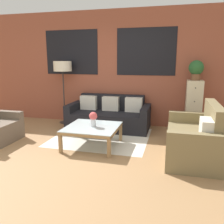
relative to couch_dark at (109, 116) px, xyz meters
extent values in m
plane|color=#9E754C|center=(-0.16, -1.95, -0.29)|extent=(16.00, 16.00, 0.00)
cube|color=brown|center=(-0.16, 0.49, 1.11)|extent=(8.40, 0.08, 2.80)
cube|color=black|center=(-1.11, 0.44, 1.51)|extent=(1.40, 0.01, 1.10)
cube|color=black|center=(0.79, 0.44, 1.51)|extent=(1.40, 0.01, 1.10)
cube|color=silver|center=(0.03, -0.72, -0.28)|extent=(1.97, 1.75, 0.00)
cube|color=black|center=(0.00, -0.13, -0.09)|extent=(1.60, 0.72, 0.40)
cube|color=black|center=(0.00, 0.31, 0.10)|extent=(1.60, 0.16, 0.78)
cube|color=black|center=(-0.88, -0.05, 0.00)|extent=(0.16, 0.88, 0.58)
cube|color=black|center=(0.88, -0.05, 0.00)|extent=(0.16, 0.88, 0.58)
cube|color=silver|center=(-0.57, 0.15, 0.28)|extent=(0.40, 0.16, 0.34)
cube|color=beige|center=(0.00, 0.15, 0.28)|extent=(0.40, 0.16, 0.34)
cube|color=silver|center=(0.57, 0.15, 0.28)|extent=(0.40, 0.16, 0.34)
cube|color=olive|center=(1.72, -1.32, -0.08)|extent=(0.64, 1.25, 0.42)
cube|color=olive|center=(2.12, -1.32, 0.17)|extent=(0.16, 1.25, 0.92)
cube|color=olive|center=(1.80, -0.62, 0.02)|extent=(0.80, 0.14, 0.62)
cube|color=olive|center=(1.80, -2.01, 0.02)|extent=(0.80, 0.14, 0.62)
cube|color=silver|center=(1.96, -1.72, 0.30)|extent=(0.16, 0.40, 0.34)
cube|color=#6B5B4C|center=(-1.97, -1.17, -0.01)|extent=(0.80, 0.14, 0.56)
cube|color=silver|center=(0.03, -1.29, 0.10)|extent=(0.96, 0.96, 0.01)
cube|color=#99754C|center=(0.03, -1.75, 0.07)|extent=(0.96, 0.05, 0.05)
cube|color=#99754C|center=(0.03, -0.84, 0.07)|extent=(0.96, 0.05, 0.05)
cube|color=#99754C|center=(-0.43, -1.29, 0.07)|extent=(0.05, 0.96, 0.05)
cube|color=#99754C|center=(0.48, -1.29, 0.07)|extent=(0.05, 0.96, 0.05)
cube|color=#99754C|center=(-0.42, -1.74, -0.09)|extent=(0.06, 0.05, 0.38)
cube|color=#99754C|center=(0.47, -1.74, -0.09)|extent=(0.05, 0.05, 0.38)
cube|color=#99754C|center=(-0.42, -0.85, -0.09)|extent=(0.06, 0.06, 0.38)
cube|color=#99754C|center=(0.47, -0.85, -0.09)|extent=(0.05, 0.06, 0.38)
cylinder|color=#2D2D2D|center=(-1.26, 0.19, -0.28)|extent=(0.28, 0.28, 0.02)
cylinder|color=#2D2D2D|center=(-1.26, 0.19, 0.39)|extent=(0.03, 0.03, 1.31)
cylinder|color=beige|center=(-1.26, 0.19, 1.17)|extent=(0.45, 0.45, 0.25)
cube|color=beige|center=(1.92, 0.20, 0.30)|extent=(0.34, 0.40, 1.17)
sphere|color=#38332D|center=(1.92, 0.00, 0.74)|extent=(0.02, 0.02, 0.02)
sphere|color=#38332D|center=(1.92, 0.00, 0.45)|extent=(0.02, 0.02, 0.02)
sphere|color=#38332D|center=(1.92, 0.00, 0.15)|extent=(0.02, 0.02, 0.02)
sphere|color=#38332D|center=(1.92, 0.00, -0.14)|extent=(0.02, 0.02, 0.02)
cylinder|color=brown|center=(1.92, 0.20, 0.95)|extent=(0.20, 0.20, 0.14)
sphere|color=#285B2D|center=(1.92, 0.20, 1.16)|extent=(0.32, 0.32, 0.32)
cylinder|color=silver|center=(0.05, -1.30, 0.18)|extent=(0.10, 0.10, 0.15)
sphere|color=#CC4C4C|center=(0.05, -1.30, 0.31)|extent=(0.15, 0.15, 0.15)
camera|label=1|loc=(1.46, -5.34, 1.33)|focal=38.00mm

